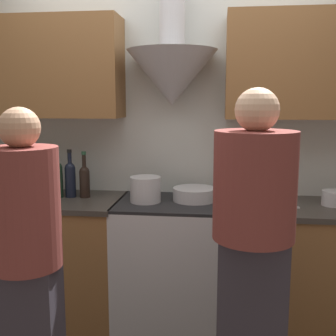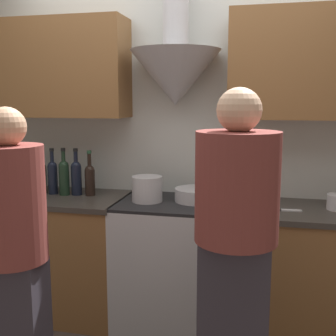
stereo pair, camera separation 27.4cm
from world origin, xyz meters
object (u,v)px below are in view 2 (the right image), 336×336
object	(u,v)px
wine_bottle_5	(42,176)
orange_fruit	(255,194)
stock_pot	(147,189)
mixing_bowl	(196,195)
wine_bottle_4	(28,175)
wine_bottle_2	(5,175)
stove_range	(171,262)
wine_bottle_8	(76,176)
wine_bottle_6	(53,175)
person_foreground_right	(235,251)
wine_bottle_9	(90,178)
person_foreground_left	(14,254)
wine_bottle_7	(64,176)
wine_bottle_3	(16,174)

from	to	relation	value
wine_bottle_5	orange_fruit	size ratio (longest dim) A/B	4.09
stock_pot	mixing_bowl	distance (m)	0.34
stock_pot	wine_bottle_4	bearing A→B (deg)	175.59
wine_bottle_2	stock_pot	distance (m)	1.14
stove_range	wine_bottle_8	size ratio (longest dim) A/B	2.58
mixing_bowl	stove_range	bearing A→B (deg)	-162.20
wine_bottle_2	wine_bottle_6	size ratio (longest dim) A/B	0.92
wine_bottle_5	person_foreground_right	size ratio (longest dim) A/B	0.20
wine_bottle_4	person_foreground_right	world-z (taller)	person_foreground_right
wine_bottle_8	wine_bottle_9	world-z (taller)	wine_bottle_8
wine_bottle_9	orange_fruit	size ratio (longest dim) A/B	4.05
mixing_bowl	wine_bottle_2	bearing A→B (deg)	-179.13
stock_pot	person_foreground_left	world-z (taller)	person_foreground_left
wine_bottle_5	mixing_bowl	size ratio (longest dim) A/B	1.13
wine_bottle_2	person_foreground_right	distance (m)	2.02
wine_bottle_4	person_foreground_left	size ratio (longest dim) A/B	0.22
wine_bottle_6	wine_bottle_9	xyz separation A→B (m)	(0.29, 0.01, -0.01)
wine_bottle_4	mixing_bowl	size ratio (longest dim) A/B	1.16
stove_range	orange_fruit	xyz separation A→B (m)	(0.56, 0.18, 0.48)
wine_bottle_5	wine_bottle_9	bearing A→B (deg)	0.71
person_foreground_right	wine_bottle_9	bearing A→B (deg)	139.93
wine_bottle_6	person_foreground_right	world-z (taller)	person_foreground_right
wine_bottle_7	wine_bottle_9	distance (m)	0.19
wine_bottle_9	mixing_bowl	world-z (taller)	wine_bottle_9
stove_range	wine_bottle_7	xyz separation A→B (m)	(-0.81, 0.03, 0.58)
wine_bottle_3	orange_fruit	distance (m)	1.77
wine_bottle_2	wine_bottle_6	bearing A→B (deg)	2.06
wine_bottle_5	wine_bottle_4	bearing A→B (deg)	-177.29
wine_bottle_2	wine_bottle_9	world-z (taller)	wine_bottle_9
wine_bottle_4	wine_bottle_5	distance (m)	0.11
wine_bottle_5	person_foreground_right	bearing A→B (deg)	-31.92
stove_range	stock_pot	distance (m)	0.55
wine_bottle_2	wine_bottle_7	size ratio (longest dim) A/B	0.91
wine_bottle_5	stove_range	bearing A→B (deg)	-3.02
stove_range	wine_bottle_8	distance (m)	0.93
person_foreground_right	stove_range	bearing A→B (deg)	119.37
stock_pot	wine_bottle_6	bearing A→B (deg)	174.64
wine_bottle_5	stock_pot	xyz separation A→B (m)	(0.84, -0.08, -0.04)
mixing_bowl	person_foreground_left	bearing A→B (deg)	-122.22
wine_bottle_5	orange_fruit	bearing A→B (deg)	4.74
stove_range	stock_pot	xyz separation A→B (m)	(-0.16, -0.03, 0.53)
wine_bottle_8	wine_bottle_3	bearing A→B (deg)	-177.70
wine_bottle_6	person_foreground_left	size ratio (longest dim) A/B	0.22
wine_bottle_8	wine_bottle_7	bearing A→B (deg)	-164.62
stove_range	wine_bottle_9	world-z (taller)	wine_bottle_9
wine_bottle_6	person_foreground_right	distance (m)	1.69
wine_bottle_6	orange_fruit	bearing A→B (deg)	5.38
wine_bottle_3	stock_pot	xyz separation A→B (m)	(1.04, -0.06, -0.05)
wine_bottle_7	mixing_bowl	bearing A→B (deg)	1.35
stove_range	person_foreground_right	world-z (taller)	person_foreground_right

